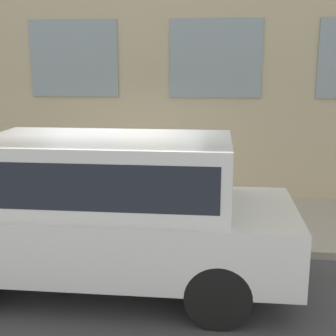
% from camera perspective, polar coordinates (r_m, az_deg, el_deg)
% --- Properties ---
extents(ground_plane, '(80.00, 80.00, 0.00)m').
position_cam_1_polar(ground_plane, '(7.26, -6.29, -10.07)').
color(ground_plane, '#47474C').
extents(sidewalk, '(2.88, 60.00, 0.12)m').
position_cam_1_polar(sidewalk, '(8.57, -4.25, -6.01)').
color(sidewalk, '#A8A093').
rests_on(sidewalk, ground_plane).
extents(fire_hydrant, '(0.36, 0.46, 0.74)m').
position_cam_1_polar(fire_hydrant, '(7.64, -1.86, -4.86)').
color(fire_hydrant, red).
rests_on(fire_hydrant, sidewalk).
extents(person, '(0.38, 0.25, 1.56)m').
position_cam_1_polar(person, '(7.58, 1.87, -0.63)').
color(person, navy).
rests_on(person, sidewalk).
extents(parked_truck_white_near, '(1.86, 4.81, 1.92)m').
position_cam_1_polar(parked_truck_white_near, '(5.87, -7.90, -4.41)').
color(parked_truck_white_near, black).
rests_on(parked_truck_white_near, ground_plane).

